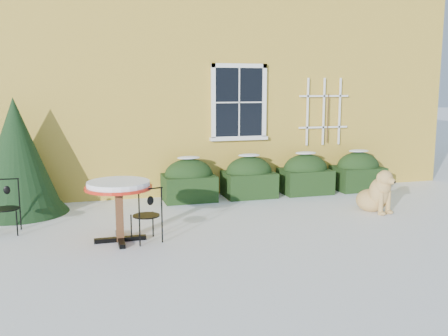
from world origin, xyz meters
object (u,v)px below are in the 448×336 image
object	(u,v)px
evergreen_shrub	(17,167)
bistro_table	(119,191)
patio_chair_far	(6,207)
dog	(377,194)
patio_chair_near	(147,214)

from	to	relation	value
evergreen_shrub	bistro_table	xyz separation A→B (m)	(1.64, -2.25, -0.09)
patio_chair_far	dog	bearing A→B (deg)	-1.51
evergreen_shrub	patio_chair_near	xyz separation A→B (m)	(2.03, -2.39, -0.43)
bistro_table	patio_chair_far	xyz separation A→B (m)	(-1.69, 0.96, -0.34)
evergreen_shrub	patio_chair_near	bearing A→B (deg)	-49.60
patio_chair_near	dog	world-z (taller)	patio_chair_near
patio_chair_near	bistro_table	bearing A→B (deg)	-34.41
patio_chair_far	dog	world-z (taller)	patio_chair_far
bistro_table	patio_chair_far	bearing A→B (deg)	150.52
patio_chair_far	bistro_table	bearing A→B (deg)	-26.95
patio_chair_near	patio_chair_far	distance (m)	2.36
dog	bistro_table	bearing A→B (deg)	171.50
bistro_table	dog	size ratio (longest dim) A/B	1.06
dog	patio_chair_near	bearing A→B (deg)	173.90
evergreen_shrub	dog	size ratio (longest dim) A/B	2.27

